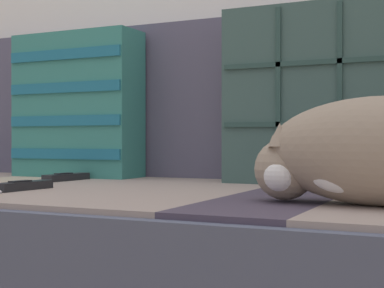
# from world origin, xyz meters

# --- Properties ---
(couch) EXTENTS (2.15, 0.92, 0.38)m
(couch) POSITION_xyz_m (0.00, 0.09, 0.19)
(couch) COLOR #3D3838
(couch) RESTS_ON ground_plane
(sofa_backrest) EXTENTS (2.11, 0.14, 0.45)m
(sofa_backrest) POSITION_xyz_m (0.00, 0.48, 0.61)
(sofa_backrest) COLOR #514C60
(sofa_backrest) RESTS_ON couch
(throw_pillow_quilted) EXTENTS (0.44, 0.14, 0.44)m
(throw_pillow_quilted) POSITION_xyz_m (0.49, 0.33, 0.60)
(throw_pillow_quilted) COLOR #38514C
(throw_pillow_quilted) RESTS_ON couch
(throw_pillow_striped) EXTENTS (0.39, 0.14, 0.42)m
(throw_pillow_striped) POSITION_xyz_m (-0.23, 0.33, 0.59)
(throw_pillow_striped) COLOR #337A70
(throw_pillow_striped) RESTS_ON couch
(sleeping_cat) EXTENTS (0.46, 0.18, 0.18)m
(sleeping_cat) POSITION_xyz_m (0.69, -0.10, 0.47)
(sleeping_cat) COLOR gray
(sleeping_cat) RESTS_ON couch
(game_remote_near) EXTENTS (0.05, 0.19, 0.02)m
(game_remote_near) POSITION_xyz_m (-0.04, -0.11, 0.39)
(game_remote_near) COLOR black
(game_remote_near) RESTS_ON couch
(game_remote_far) EXTENTS (0.06, 0.20, 0.02)m
(game_remote_far) POSITION_xyz_m (-0.15, 0.17, 0.39)
(game_remote_far) COLOR black
(game_remote_far) RESTS_ON couch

